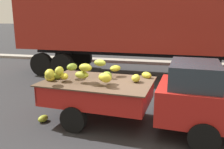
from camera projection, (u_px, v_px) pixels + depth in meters
name	position (u px, v px, depth m)	size (l,w,h in m)	color
ground	(131.00, 124.00, 6.13)	(220.00, 220.00, 0.00)	#28282B
curb_strip	(154.00, 62.00, 14.33)	(80.00, 0.80, 0.16)	gray
pickup_truck	(173.00, 95.00, 5.61)	(5.05, 2.17, 1.70)	#B21E19
semi_trailer	(143.00, 21.00, 10.71)	(12.07, 2.92, 3.95)	maroon
fallen_banana_bunch_near_tailgate	(43.00, 119.00, 6.24)	(0.31, 0.21, 0.17)	#959F29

